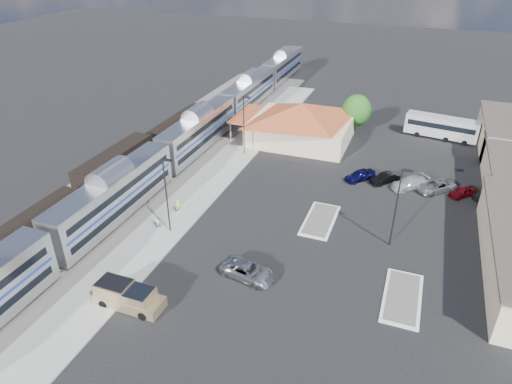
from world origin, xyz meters
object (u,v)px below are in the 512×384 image
(suv, at_px, (248,271))
(coach_bus, at_px, (442,126))
(station_depot, at_px, (301,122))
(pickup_truck, at_px, (129,297))

(suv, xyz_separation_m, coach_bus, (16.46, 43.04, 1.31))
(station_depot, height_order, suv, station_depot)
(suv, relative_size, coach_bus, 0.48)
(pickup_truck, relative_size, suv, 1.16)
(pickup_truck, height_order, coach_bus, coach_bus)
(suv, bearing_deg, pickup_truck, 142.46)
(station_depot, bearing_deg, coach_bus, 22.98)
(pickup_truck, bearing_deg, station_depot, -4.98)
(pickup_truck, xyz_separation_m, suv, (8.36, 7.24, -0.28))
(station_depot, bearing_deg, suv, -82.63)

